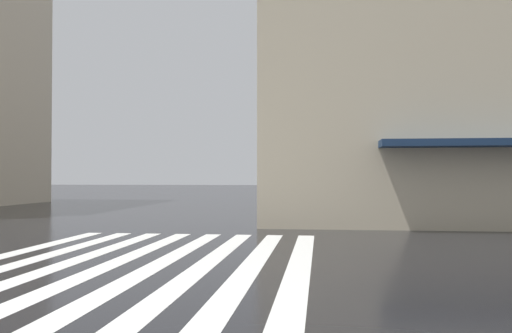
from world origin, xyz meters
TOP-DOWN VIEW (x-y plane):
  - zebra_crossing at (4.00, -1.10)m, footprint 13.00×7.50m

SIDE VIEW (x-z plane):
  - zebra_crossing at x=4.00m, z-range 0.00..0.01m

